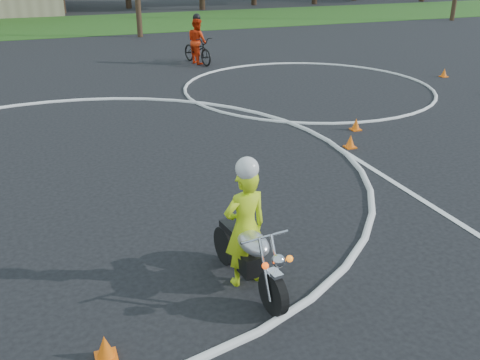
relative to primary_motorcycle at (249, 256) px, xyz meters
name	(u,v)px	position (x,y,z in m)	size (l,w,h in m)	color
ground	(76,250)	(-2.09, 1.79, -0.48)	(120.00, 120.00, 0.00)	black
grass_strip	(36,27)	(-2.09, 28.79, -0.47)	(120.00, 10.00, 0.02)	#1E4714
course_markings	(156,143)	(0.08, 6.14, -0.47)	(19.05, 19.05, 0.12)	silver
primary_motorcycle	(249,256)	(0.00, 0.00, 0.00)	(0.65, 1.87, 0.98)	black
rider_primary_grp	(245,224)	(-0.01, 0.13, 0.40)	(0.65, 0.47, 1.82)	#C0E017
rider_second_grp	(198,46)	(3.70, 14.95, 0.20)	(1.15, 2.10, 1.91)	black
traffic_cones	(304,139)	(3.25, 4.82, -0.34)	(18.29, 10.49, 0.30)	#FF650D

